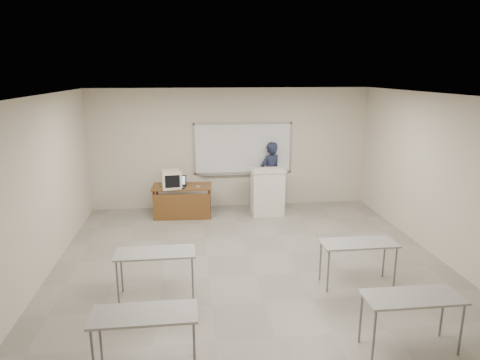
{
  "coord_description": "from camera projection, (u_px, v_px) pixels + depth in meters",
  "views": [
    {
      "loc": [
        -1.04,
        -6.6,
        3.36
      ],
      "look_at": [
        0.01,
        2.2,
        1.13
      ],
      "focal_mm": 32.0,
      "sensor_mm": 36.0,
      "label": 1
    }
  ],
  "objects": [
    {
      "name": "floor",
      "position": [
        255.0,
        275.0,
        7.29
      ],
      "size": [
        7.0,
        8.0,
        0.01
      ],
      "primitive_type": "cube",
      "color": "gray",
      "rests_on": "ground"
    },
    {
      "name": "whiteboard",
      "position": [
        243.0,
        149.0,
        10.78
      ],
      "size": [
        2.48,
        0.1,
        1.31
      ],
      "color": "white",
      "rests_on": "floor"
    },
    {
      "name": "instructor_desk",
      "position": [
        182.0,
        195.0,
        10.09
      ],
      "size": [
        1.4,
        0.7,
        0.75
      ],
      "rotation": [
        0.0,
        0.0,
        -0.06
      ],
      "color": "brown",
      "rests_on": "floor"
    },
    {
      "name": "podium",
      "position": [
        267.0,
        192.0,
        10.33
      ],
      "size": [
        0.79,
        0.57,
        1.11
      ],
      "rotation": [
        0.0,
        0.0,
        0.0
      ],
      "color": "silver",
      "rests_on": "floor"
    },
    {
      "name": "laptop",
      "position": [
        178.0,
        185.0,
        10.0
      ],
      "size": [
        0.35,
        0.33,
        0.26
      ],
      "rotation": [
        0.0,
        0.0,
        -0.17
      ],
      "color": "black",
      "rests_on": "instructor_desk"
    },
    {
      "name": "presenter",
      "position": [
        270.0,
        174.0,
        10.92
      ],
      "size": [
        0.73,
        0.65,
        1.67
      ],
      "primitive_type": "imported",
      "rotation": [
        0.0,
        0.0,
        3.65
      ],
      "color": "black",
      "rests_on": "floor"
    },
    {
      "name": "mouse",
      "position": [
        198.0,
        187.0,
        9.99
      ],
      "size": [
        0.09,
        0.07,
        0.03
      ],
      "primitive_type": "ellipsoid",
      "rotation": [
        0.0,
        0.0,
        -0.12
      ],
      "color": "#B1B5B8",
      "rests_on": "instructor_desk"
    },
    {
      "name": "keyboard",
      "position": [
        261.0,
        168.0,
        10.25
      ],
      "size": [
        0.46,
        0.25,
        0.02
      ],
      "primitive_type": "cube",
      "rotation": [
        0.0,
        0.0,
        0.27
      ],
      "color": "beige",
      "rests_on": "podium"
    },
    {
      "name": "crt_monitor",
      "position": [
        171.0,
        179.0,
        9.95
      ],
      "size": [
        0.44,
        0.49,
        0.42
      ],
      "rotation": [
        0.0,
        0.0,
        0.16
      ],
      "color": "beige",
      "rests_on": "instructor_desk"
    },
    {
      "name": "student_desks",
      "position": [
        270.0,
        276.0,
        5.83
      ],
      "size": [
        4.4,
        2.2,
        0.73
      ],
      "color": "#9F9E9A",
      "rests_on": "floor"
    }
  ]
}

